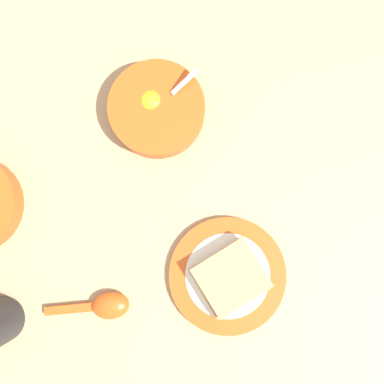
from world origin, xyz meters
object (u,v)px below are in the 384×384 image
(toast_plate, at_px, (227,275))
(soup_spoon, at_px, (104,306))
(toast_sandwich, at_px, (230,278))
(egg_bowl, at_px, (157,110))

(toast_plate, relative_size, soup_spoon, 1.39)
(toast_plate, relative_size, toast_sandwich, 1.83)
(egg_bowl, xyz_separation_m, soup_spoon, (0.22, 0.23, -0.01))
(toast_plate, xyz_separation_m, soup_spoon, (0.19, -0.05, 0.01))
(toast_plate, distance_m, soup_spoon, 0.20)
(toast_sandwich, distance_m, soup_spoon, 0.20)
(egg_bowl, height_order, toast_sandwich, egg_bowl)
(toast_plate, height_order, toast_sandwich, toast_sandwich)
(egg_bowl, relative_size, soup_spoon, 1.19)
(toast_plate, bearing_deg, toast_sandwich, 116.44)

